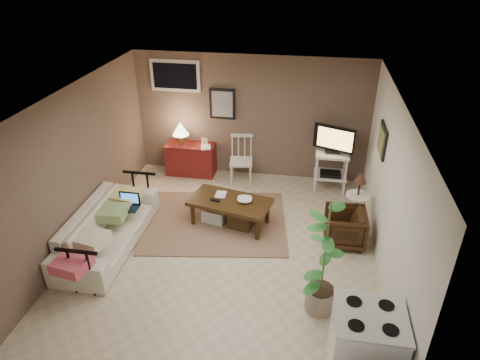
% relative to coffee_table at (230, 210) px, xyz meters
% --- Properties ---
extents(floor, '(5.00, 5.00, 0.00)m').
position_rel_coffee_table_xyz_m(floor, '(0.07, -0.63, -0.28)').
color(floor, '#C1B293').
rests_on(floor, ground).
extents(art_back, '(0.50, 0.03, 0.60)m').
position_rel_coffee_table_xyz_m(art_back, '(-0.48, 1.85, 1.17)').
color(art_back, black).
extents(art_right, '(0.03, 0.60, 0.45)m').
position_rel_coffee_table_xyz_m(art_right, '(2.29, 0.42, 1.24)').
color(art_right, black).
extents(window, '(0.96, 0.03, 0.60)m').
position_rel_coffee_table_xyz_m(window, '(-1.38, 1.85, 1.67)').
color(window, silver).
extents(rug, '(2.61, 2.21, 0.02)m').
position_rel_coffee_table_xyz_m(rug, '(-0.26, 0.02, -0.26)').
color(rug, '#8C6951').
rests_on(rug, floor).
extents(coffee_table, '(1.42, 0.94, 0.50)m').
position_rel_coffee_table_xyz_m(coffee_table, '(0.00, 0.00, 0.00)').
color(coffee_table, '#39240F').
rests_on(coffee_table, floor).
extents(sofa, '(0.64, 2.19, 0.86)m').
position_rel_coffee_table_xyz_m(sofa, '(-1.73, -0.86, 0.15)').
color(sofa, beige).
rests_on(sofa, floor).
extents(sofa_pillows, '(0.42, 2.08, 0.15)m').
position_rel_coffee_table_xyz_m(sofa_pillows, '(-1.68, -1.11, 0.25)').
color(sofa_pillows, beige).
rests_on(sofa_pillows, sofa).
extents(sofa_end_rails, '(0.59, 2.19, 0.74)m').
position_rel_coffee_table_xyz_m(sofa_end_rails, '(-1.61, -0.86, 0.09)').
color(sofa_end_rails, black).
rests_on(sofa_end_rails, floor).
extents(laptop, '(0.34, 0.25, 0.23)m').
position_rel_coffee_table_xyz_m(laptop, '(-1.52, -0.48, 0.28)').
color(laptop, black).
rests_on(laptop, sofa).
extents(red_console, '(0.97, 0.43, 1.12)m').
position_rel_coffee_table_xyz_m(red_console, '(-1.13, 1.65, 0.11)').
color(red_console, maroon).
rests_on(red_console, floor).
extents(spindle_chair, '(0.48, 0.48, 0.94)m').
position_rel_coffee_table_xyz_m(spindle_chair, '(-0.06, 1.48, 0.17)').
color(spindle_chair, silver).
rests_on(spindle_chair, floor).
extents(tv_stand, '(0.73, 0.49, 1.28)m').
position_rel_coffee_table_xyz_m(tv_stand, '(1.65, 1.47, 0.40)').
color(tv_stand, silver).
rests_on(tv_stand, floor).
extents(side_table, '(0.38, 0.38, 1.02)m').
position_rel_coffee_table_xyz_m(side_table, '(2.04, 0.27, 0.36)').
color(side_table, silver).
rests_on(side_table, floor).
extents(armchair, '(0.59, 0.62, 0.63)m').
position_rel_coffee_table_xyz_m(armchair, '(1.85, -0.19, 0.04)').
color(armchair, black).
rests_on(armchair, floor).
extents(potted_plant, '(0.40, 0.40, 1.62)m').
position_rel_coffee_table_xyz_m(potted_plant, '(1.49, -1.67, 0.59)').
color(potted_plant, gray).
rests_on(potted_plant, floor).
extents(stove, '(0.72, 0.67, 0.94)m').
position_rel_coffee_table_xyz_m(stove, '(1.93, -2.61, 0.19)').
color(stove, white).
rests_on(stove, floor).
extents(bowl, '(0.24, 0.09, 0.24)m').
position_rel_coffee_table_xyz_m(bowl, '(0.25, -0.00, 0.31)').
color(bowl, '#39240F').
rests_on(bowl, coffee_table).
extents(book_table, '(0.17, 0.02, 0.23)m').
position_rel_coffee_table_xyz_m(book_table, '(-0.26, 0.13, 0.31)').
color(book_table, '#39240F').
rests_on(book_table, coffee_table).
extents(book_console, '(0.18, 0.07, 0.25)m').
position_rel_coffee_table_xyz_m(book_console, '(-0.86, 1.52, 0.49)').
color(book_console, '#39240F').
rests_on(book_console, red_console).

